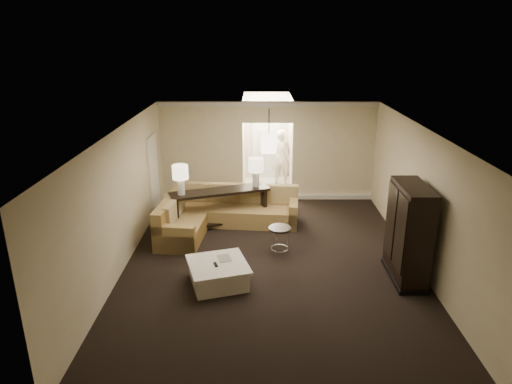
{
  "coord_description": "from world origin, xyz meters",
  "views": [
    {
      "loc": [
        -0.28,
        -8.46,
        4.55
      ],
      "look_at": [
        -0.31,
        1.2,
        1.17
      ],
      "focal_mm": 32.0,
      "sensor_mm": 36.0,
      "label": 1
    }
  ],
  "objects_px": {
    "coffee_table": "(218,273)",
    "person": "(281,155)",
    "drink_table": "(280,235)",
    "sectional_sofa": "(219,213)",
    "armoire": "(408,235)",
    "console_table": "(220,205)"
  },
  "relations": [
    {
      "from": "drink_table",
      "to": "person",
      "type": "relative_size",
      "value": 0.31
    },
    {
      "from": "drink_table",
      "to": "person",
      "type": "height_order",
      "value": "person"
    },
    {
      "from": "armoire",
      "to": "sectional_sofa",
      "type": "bearing_deg",
      "value": 147.43
    },
    {
      "from": "console_table",
      "to": "armoire",
      "type": "relative_size",
      "value": 1.29
    },
    {
      "from": "drink_table",
      "to": "person",
      "type": "distance_m",
      "value": 4.75
    },
    {
      "from": "person",
      "to": "coffee_table",
      "type": "bearing_deg",
      "value": 91.0
    },
    {
      "from": "coffee_table",
      "to": "armoire",
      "type": "distance_m",
      "value": 3.69
    },
    {
      "from": "drink_table",
      "to": "sectional_sofa",
      "type": "bearing_deg",
      "value": 135.81
    },
    {
      "from": "armoire",
      "to": "coffee_table",
      "type": "bearing_deg",
      "value": -176.13
    },
    {
      "from": "sectional_sofa",
      "to": "console_table",
      "type": "bearing_deg",
      "value": 77.04
    },
    {
      "from": "armoire",
      "to": "person",
      "type": "distance_m",
      "value": 6.15
    },
    {
      "from": "person",
      "to": "armoire",
      "type": "bearing_deg",
      "value": 125.19
    },
    {
      "from": "coffee_table",
      "to": "console_table",
      "type": "distance_m",
      "value": 2.81
    },
    {
      "from": "sectional_sofa",
      "to": "armoire",
      "type": "relative_size",
      "value": 1.74
    },
    {
      "from": "drink_table",
      "to": "console_table",
      "type": "bearing_deg",
      "value": 133.17
    },
    {
      "from": "coffee_table",
      "to": "drink_table",
      "type": "height_order",
      "value": "drink_table"
    },
    {
      "from": "person",
      "to": "console_table",
      "type": "bearing_deg",
      "value": 77.69
    },
    {
      "from": "coffee_table",
      "to": "person",
      "type": "distance_m",
      "value": 6.23
    },
    {
      "from": "armoire",
      "to": "person",
      "type": "height_order",
      "value": "person"
    },
    {
      "from": "sectional_sofa",
      "to": "armoire",
      "type": "height_order",
      "value": "armoire"
    },
    {
      "from": "sectional_sofa",
      "to": "armoire",
      "type": "distance_m",
      "value": 4.57
    },
    {
      "from": "sectional_sofa",
      "to": "coffee_table",
      "type": "bearing_deg",
      "value": -80.06
    }
  ]
}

